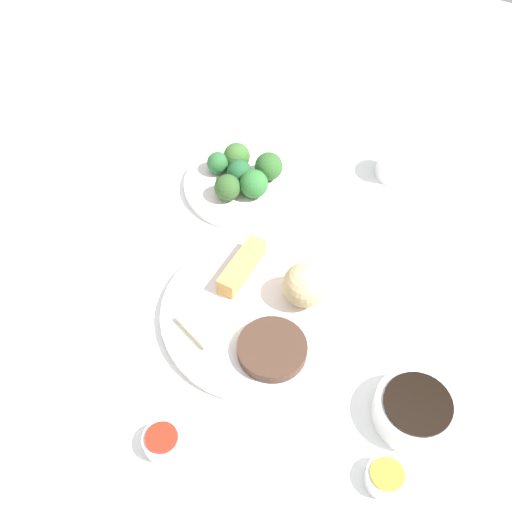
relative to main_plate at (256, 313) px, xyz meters
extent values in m
cube|color=white|center=(-0.03, 0.03, -0.02)|extent=(2.20, 2.20, 0.02)
cylinder|color=white|center=(0.00, 0.00, 0.00)|extent=(0.30, 0.30, 0.02)
sphere|color=#CEB880|center=(-0.05, 0.05, 0.04)|extent=(0.07, 0.07, 0.07)
cube|color=tan|center=(-0.05, -0.05, 0.02)|extent=(0.11, 0.03, 0.03)
cube|color=beige|center=(0.05, -0.05, 0.01)|extent=(0.09, 0.09, 0.01)
cylinder|color=#452E22|center=(0.05, 0.05, 0.02)|extent=(0.10, 0.10, 0.02)
cylinder|color=white|center=(-0.24, -0.16, 0.00)|extent=(0.22, 0.22, 0.01)
sphere|color=#3C6D2C|center=(-0.27, -0.19, 0.03)|extent=(0.05, 0.05, 0.05)
sphere|color=#325A27|center=(-0.19, -0.16, 0.03)|extent=(0.05, 0.05, 0.05)
sphere|color=#235C32|center=(-0.24, -0.16, 0.03)|extent=(0.05, 0.05, 0.05)
sphere|color=#307332|center=(-0.22, -0.12, 0.03)|extent=(0.05, 0.05, 0.05)
sphere|color=#2C6B35|center=(-0.24, -0.21, 0.03)|extent=(0.04, 0.04, 0.04)
sphere|color=#306229|center=(-0.27, -0.12, 0.03)|extent=(0.05, 0.05, 0.05)
cylinder|color=white|center=(0.04, 0.27, 0.01)|extent=(0.11, 0.11, 0.04)
cylinder|color=black|center=(0.04, 0.27, 0.03)|extent=(0.09, 0.09, 0.00)
cylinder|color=white|center=(0.15, 0.27, 0.00)|extent=(0.05, 0.05, 0.02)
cylinder|color=yellow|center=(0.15, 0.27, 0.02)|extent=(0.04, 0.04, 0.00)
cylinder|color=white|center=(0.24, -0.01, 0.00)|extent=(0.05, 0.05, 0.02)
cylinder|color=red|center=(0.24, -0.01, 0.02)|extent=(0.04, 0.04, 0.00)
cylinder|color=silver|center=(-0.40, 0.08, 0.02)|extent=(0.06, 0.06, 0.05)
camera|label=1|loc=(0.46, 0.24, 0.79)|focal=42.75mm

